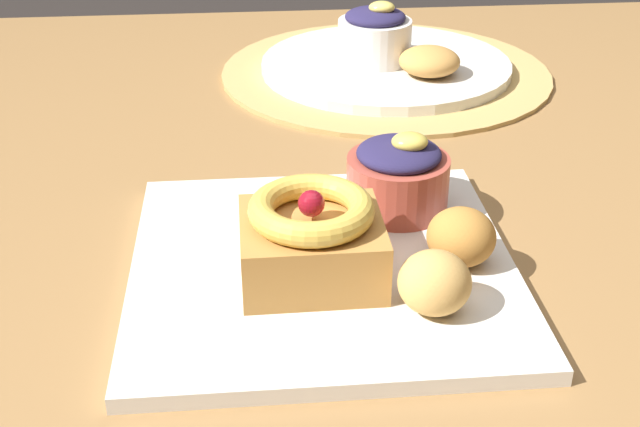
{
  "coord_description": "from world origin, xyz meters",
  "views": [
    {
      "loc": [
        -0.12,
        -0.65,
        1.07
      ],
      "look_at": [
        -0.07,
        -0.11,
        0.77
      ],
      "focal_mm": 47.16,
      "sensor_mm": 36.0,
      "label": 1
    }
  ],
  "objects_px": {
    "back_plate": "(386,65)",
    "back_ramekin": "(375,35)",
    "cake_slice": "(312,238)",
    "fritter_middle": "(461,237)",
    "berry_ramekin": "(399,176)",
    "back_pastry": "(429,61)",
    "fritter_front": "(436,283)",
    "front_plate": "(322,267)"
  },
  "relations": [
    {
      "from": "cake_slice",
      "to": "back_ramekin",
      "type": "height_order",
      "value": "back_ramekin"
    },
    {
      "from": "front_plate",
      "to": "berry_ramekin",
      "type": "xyz_separation_m",
      "value": [
        0.07,
        0.07,
        0.04
      ]
    },
    {
      "from": "fritter_middle",
      "to": "back_ramekin",
      "type": "relative_size",
      "value": 0.59
    },
    {
      "from": "cake_slice",
      "to": "berry_ramekin",
      "type": "relative_size",
      "value": 1.21
    },
    {
      "from": "cake_slice",
      "to": "berry_ramekin",
      "type": "bearing_deg",
      "value": 50.13
    },
    {
      "from": "fritter_front",
      "to": "back_ramekin",
      "type": "relative_size",
      "value": 0.57
    },
    {
      "from": "back_plate",
      "to": "back_ramekin",
      "type": "xyz_separation_m",
      "value": [
        -0.01,
        -0.0,
        0.04
      ]
    },
    {
      "from": "front_plate",
      "to": "fritter_middle",
      "type": "distance_m",
      "value": 0.1
    },
    {
      "from": "berry_ramekin",
      "to": "front_plate",
      "type": "bearing_deg",
      "value": -132.93
    },
    {
      "from": "berry_ramekin",
      "to": "fritter_middle",
      "type": "height_order",
      "value": "berry_ramekin"
    },
    {
      "from": "fritter_middle",
      "to": "back_plate",
      "type": "height_order",
      "value": "fritter_middle"
    },
    {
      "from": "back_ramekin",
      "to": "back_pastry",
      "type": "bearing_deg",
      "value": -43.94
    },
    {
      "from": "back_ramekin",
      "to": "front_plate",
      "type": "bearing_deg",
      "value": -103.38
    },
    {
      "from": "berry_ramekin",
      "to": "fritter_front",
      "type": "xyz_separation_m",
      "value": [
        -0.0,
        -0.14,
        -0.01
      ]
    },
    {
      "from": "berry_ramekin",
      "to": "back_pastry",
      "type": "relative_size",
      "value": 1.2
    },
    {
      "from": "fritter_front",
      "to": "back_pastry",
      "type": "xyz_separation_m",
      "value": [
        0.09,
        0.44,
        -0.0
      ]
    },
    {
      "from": "fritter_middle",
      "to": "back_plate",
      "type": "bearing_deg",
      "value": 87.87
    },
    {
      "from": "back_plate",
      "to": "back_pastry",
      "type": "distance_m",
      "value": 0.07
    },
    {
      "from": "back_plate",
      "to": "back_pastry",
      "type": "xyz_separation_m",
      "value": [
        0.04,
        -0.05,
        0.02
      ]
    },
    {
      "from": "fritter_front",
      "to": "back_ramekin",
      "type": "height_order",
      "value": "back_ramekin"
    },
    {
      "from": "fritter_middle",
      "to": "back_pastry",
      "type": "xyz_separation_m",
      "value": [
        0.06,
        0.39,
        -0.0
      ]
    },
    {
      "from": "back_plate",
      "to": "back_ramekin",
      "type": "height_order",
      "value": "back_ramekin"
    },
    {
      "from": "cake_slice",
      "to": "fritter_middle",
      "type": "relative_size",
      "value": 1.98
    },
    {
      "from": "berry_ramekin",
      "to": "back_pastry",
      "type": "xyz_separation_m",
      "value": [
        0.09,
        0.3,
        -0.01
      ]
    },
    {
      "from": "cake_slice",
      "to": "back_ramekin",
      "type": "bearing_deg",
      "value": 76.04
    },
    {
      "from": "cake_slice",
      "to": "fritter_middle",
      "type": "distance_m",
      "value": 0.11
    },
    {
      "from": "back_ramekin",
      "to": "fritter_middle",
      "type": "bearing_deg",
      "value": -90.24
    },
    {
      "from": "berry_ramekin",
      "to": "back_ramekin",
      "type": "xyz_separation_m",
      "value": [
        0.03,
        0.35,
        0.01
      ]
    },
    {
      "from": "cake_slice",
      "to": "back_pastry",
      "type": "relative_size",
      "value": 1.45
    },
    {
      "from": "front_plate",
      "to": "fritter_front",
      "type": "distance_m",
      "value": 0.1
    },
    {
      "from": "berry_ramekin",
      "to": "fritter_front",
      "type": "relative_size",
      "value": 1.69
    },
    {
      "from": "front_plate",
      "to": "back_plate",
      "type": "relative_size",
      "value": 0.94
    },
    {
      "from": "front_plate",
      "to": "fritter_front",
      "type": "xyz_separation_m",
      "value": [
        0.07,
        -0.07,
        0.03
      ]
    },
    {
      "from": "fritter_middle",
      "to": "back_pastry",
      "type": "bearing_deg",
      "value": 81.64
    },
    {
      "from": "cake_slice",
      "to": "back_ramekin",
      "type": "relative_size",
      "value": 1.16
    },
    {
      "from": "back_ramekin",
      "to": "cake_slice",
      "type": "bearing_deg",
      "value": -103.96
    },
    {
      "from": "berry_ramekin",
      "to": "fritter_front",
      "type": "bearing_deg",
      "value": -90.15
    },
    {
      "from": "fritter_middle",
      "to": "back_pastry",
      "type": "height_order",
      "value": "fritter_middle"
    },
    {
      "from": "fritter_front",
      "to": "back_plate",
      "type": "bearing_deg",
      "value": 84.57
    },
    {
      "from": "front_plate",
      "to": "fritter_front",
      "type": "relative_size",
      "value": 5.69
    },
    {
      "from": "fritter_middle",
      "to": "back_pastry",
      "type": "distance_m",
      "value": 0.39
    },
    {
      "from": "fritter_middle",
      "to": "back_ramekin",
      "type": "distance_m",
      "value": 0.44
    }
  ]
}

